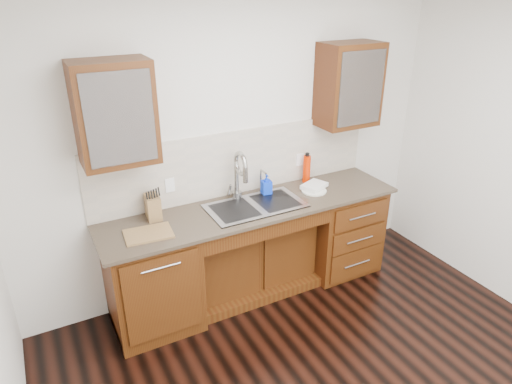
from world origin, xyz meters
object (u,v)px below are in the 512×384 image
soap_bottle (266,184)px  plate (314,191)px  water_bottle (307,169)px  cutting_board (148,234)px  knife_block (153,207)px

soap_bottle → plate: size_ratio=0.83×
water_bottle → cutting_board: (-1.64, -0.29, -0.13)m
plate → knife_block: size_ratio=1.17×
plate → cutting_board: size_ratio=0.64×
water_bottle → plate: bearing=-104.6°
water_bottle → plate: water_bottle is taller
water_bottle → cutting_board: water_bottle is taller
water_bottle → knife_block: water_bottle is taller
plate → soap_bottle: bearing=159.7°
plate → knife_block: (-1.46, 0.18, 0.09)m
water_bottle → knife_block: (-1.52, -0.04, -0.03)m
plate → cutting_board: (-1.58, -0.07, 0.00)m
plate → knife_block: 1.48m
water_bottle → knife_block: 1.52m
cutting_board → water_bottle: bearing=10.0°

